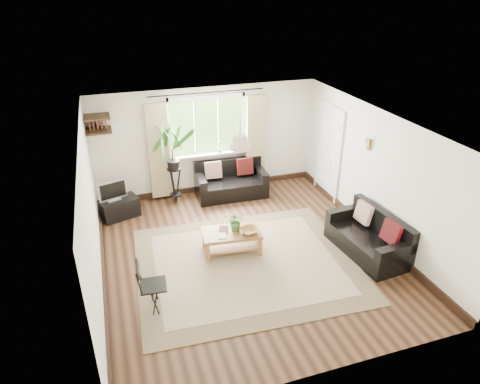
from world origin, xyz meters
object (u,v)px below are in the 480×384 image
object	(u,v)px
sofa_right	(368,235)
sofa_back	(231,181)
palm_stand	(173,166)
coffee_table	(232,242)
folding_chair	(153,286)
tv_stand	(120,208)

from	to	relation	value
sofa_right	sofa_back	bearing A→B (deg)	-156.27
sofa_right	palm_stand	bearing A→B (deg)	-141.28
sofa_right	palm_stand	distance (m)	4.19
coffee_table	folding_chair	xyz separation A→B (m)	(-1.52, -1.05, 0.19)
sofa_right	tv_stand	bearing A→B (deg)	-128.87
folding_chair	coffee_table	bearing A→B (deg)	-50.29
coffee_table	folding_chair	size ratio (longest dim) A/B	1.28
tv_stand	folding_chair	distance (m)	3.00
palm_stand	folding_chair	xyz separation A→B (m)	(-0.91, -3.25, -0.48)
sofa_back	palm_stand	world-z (taller)	palm_stand
sofa_back	tv_stand	xyz separation A→B (m)	(-2.47, -0.23, -0.17)
tv_stand	palm_stand	size ratio (longest dim) A/B	0.43
coffee_table	palm_stand	world-z (taller)	palm_stand
coffee_table	tv_stand	xyz separation A→B (m)	(-1.82, 1.93, -0.01)
sofa_right	coffee_table	size ratio (longest dim) A/B	1.50
coffee_table	folding_chair	distance (m)	1.86
folding_chair	tv_stand	bearing A→B (deg)	10.94
coffee_table	tv_stand	bearing A→B (deg)	133.40
folding_chair	sofa_back	bearing A→B (deg)	-29.01
tv_stand	folding_chair	xyz separation A→B (m)	(0.30, -2.98, 0.20)
sofa_back	folding_chair	size ratio (longest dim) A/B	1.94
folding_chair	sofa_right	bearing A→B (deg)	-80.82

